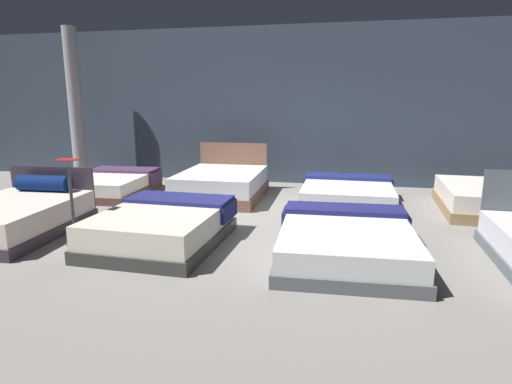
% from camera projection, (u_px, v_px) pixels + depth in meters
% --- Properties ---
extents(ground_plane, '(18.00, 18.00, 0.02)m').
position_uv_depth(ground_plane, '(274.00, 219.00, 6.80)').
color(ground_plane, gray).
extents(showroom_back_wall, '(18.00, 0.06, 3.50)m').
position_uv_depth(showroom_back_wall, '(298.00, 106.00, 9.43)').
color(showroom_back_wall, '#333D4C').
rests_on(showroom_back_wall, ground_plane).
extents(bed_0, '(1.65, 2.11, 0.82)m').
position_uv_depth(bed_0, '(13.00, 216.00, 6.02)').
color(bed_0, '#322835').
rests_on(bed_0, ground_plane).
extents(bed_1, '(1.59, 1.96, 0.51)m').
position_uv_depth(bed_1, '(162.00, 227.00, 5.57)').
color(bed_1, '#303431').
rests_on(bed_1, ground_plane).
extents(bed_2, '(1.73, 2.11, 0.46)m').
position_uv_depth(bed_2, '(346.00, 241.00, 5.09)').
color(bed_2, '#53585D').
rests_on(bed_2, ground_plane).
extents(bed_4, '(1.55, 2.04, 0.43)m').
position_uv_depth(bed_4, '(112.00, 184.00, 8.61)').
color(bed_4, brown).
rests_on(bed_4, ground_plane).
extents(bed_5, '(1.61, 2.05, 0.99)m').
position_uv_depth(bed_5, '(222.00, 184.00, 8.22)').
color(bed_5, brown).
rests_on(bed_5, ground_plane).
extents(bed_6, '(1.70, 1.93, 0.44)m').
position_uv_depth(bed_6, '(347.00, 194.00, 7.70)').
color(bed_6, '#2C2B31').
rests_on(bed_6, ground_plane).
extents(bed_7, '(1.74, 2.11, 0.46)m').
position_uv_depth(bed_7, '(492.00, 199.00, 7.16)').
color(bed_7, '#8D714D').
rests_on(bed_7, ground_plane).
extents(price_sign, '(0.28, 0.24, 1.14)m').
position_uv_depth(price_sign, '(73.00, 211.00, 5.51)').
color(price_sign, '#3F3F44').
rests_on(price_sign, ground_plane).
extents(support_pillar, '(0.32, 0.32, 3.50)m').
position_uv_depth(support_pillar, '(76.00, 106.00, 9.71)').
color(support_pillar, '#99999E').
rests_on(support_pillar, ground_plane).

